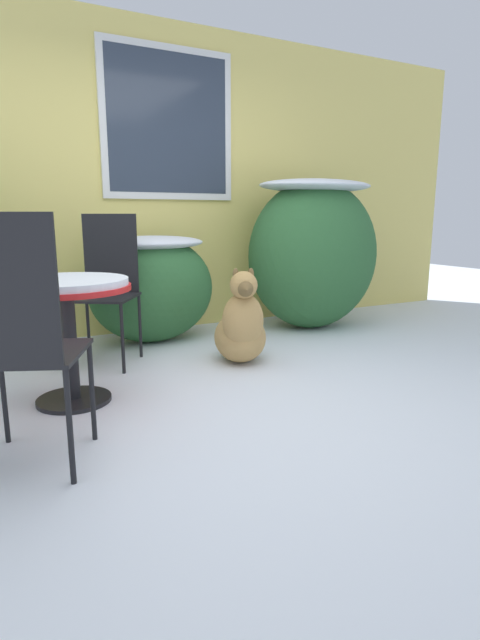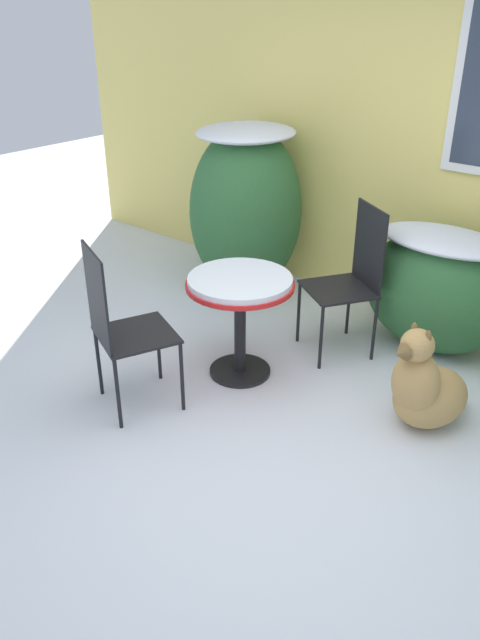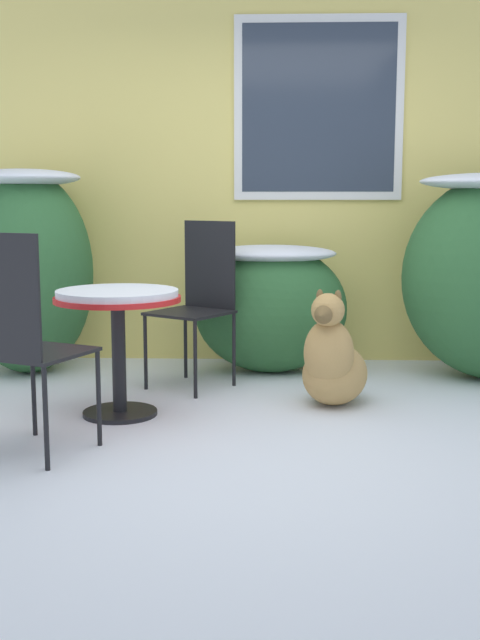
% 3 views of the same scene
% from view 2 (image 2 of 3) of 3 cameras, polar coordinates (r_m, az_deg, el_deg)
% --- Properties ---
extents(ground_plane, '(16.00, 16.00, 0.00)m').
position_cam_2_polar(ground_plane, '(3.71, 2.94, -11.92)').
color(ground_plane, silver).
extents(house_wall, '(8.00, 0.10, 2.76)m').
position_cam_2_polar(house_wall, '(4.90, 19.83, 14.90)').
color(house_wall, '#E5D16B').
rests_on(house_wall, ground_plane).
extents(shrub_left, '(0.93, 0.99, 1.44)m').
position_cam_2_polar(shrub_left, '(5.36, 0.53, 10.26)').
color(shrub_left, '#2D6033').
rests_on(shrub_left, ground_plane).
extents(shrub_middle, '(1.08, 0.67, 0.91)m').
position_cam_2_polar(shrub_middle, '(4.69, 17.57, 2.83)').
color(shrub_middle, '#2D6033').
rests_on(shrub_middle, ground_plane).
extents(patio_table, '(0.72, 0.72, 0.73)m').
position_cam_2_polar(patio_table, '(4.11, -0.00, 2.12)').
color(patio_table, black).
rests_on(patio_table, ground_plane).
extents(patio_chair_near_table, '(0.62, 0.62, 1.09)m').
position_cam_2_polar(patio_chair_near_table, '(4.49, 10.12, 4.03)').
color(patio_chair_near_table, black).
rests_on(patio_chair_near_table, ground_plane).
extents(patio_chair_far_side, '(0.59, 0.59, 1.09)m').
position_cam_2_polar(patio_chair_far_side, '(3.83, -10.88, -0.38)').
color(patio_chair_far_side, black).
rests_on(patio_chair_far_side, ground_plane).
extents(dog, '(0.53, 0.68, 0.72)m').
position_cam_2_polar(dog, '(3.92, 16.59, -6.08)').
color(dog, tan).
rests_on(dog, ground_plane).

